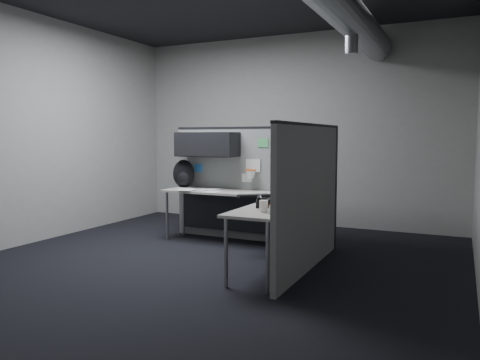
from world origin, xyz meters
The scene contains 12 objects.
room centered at (0.56, 0.00, 2.10)m, with size 5.62×5.62×3.22m.
partition_back centered at (-0.25, 1.23, 1.00)m, with size 2.44×0.42×1.63m.
partition_right centered at (1.10, 0.22, 0.82)m, with size 0.07×2.23×1.63m.
desk centered at (0.15, 0.70, 0.61)m, with size 2.31×2.11×0.73m.
monitor centered at (0.67, 1.00, 0.97)m, with size 0.57×0.57×0.46m.
keyboard centered at (0.29, 0.54, 0.75)m, with size 0.42×0.39×0.04m.
mouse centered at (0.77, 0.37, 0.75)m, with size 0.29×0.27×0.05m.
phone centered at (0.72, -0.15, 0.77)m, with size 0.30×0.31×0.11m.
bottles centered at (0.89, -0.49, 0.76)m, with size 0.12×0.16×0.07m.
cup centered at (0.84, -0.49, 0.79)m, with size 0.09×0.09×0.12m, color white.
papers centered at (-0.76, 0.92, 0.74)m, with size 0.74×0.48×0.02m.
backpack centered at (-1.09, 1.08, 0.93)m, with size 0.38×0.34×0.42m.
Camera 1 is at (2.61, -4.79, 1.48)m, focal length 35.00 mm.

